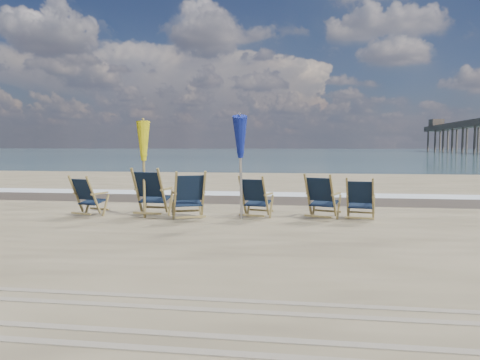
{
  "coord_description": "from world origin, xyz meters",
  "views": [
    {
      "loc": [
        1.33,
        -6.75,
        1.56
      ],
      "look_at": [
        0.0,
        2.2,
        0.9
      ],
      "focal_mm": 35.0,
      "sensor_mm": 36.0,
      "label": 1
    }
  ],
  "objects_px": {
    "beach_chair_2": "(204,196)",
    "beach_chair_4": "(333,198)",
    "umbrella_blue": "(241,140)",
    "beach_chair_3": "(266,198)",
    "umbrella_yellow": "(144,146)",
    "beach_chair_0": "(93,197)",
    "beach_chair_1": "(162,193)",
    "beach_chair_5": "(373,200)"
  },
  "relations": [
    {
      "from": "umbrella_blue",
      "to": "beach_chair_4",
      "type": "bearing_deg",
      "value": 8.26
    },
    {
      "from": "umbrella_yellow",
      "to": "beach_chair_3",
      "type": "bearing_deg",
      "value": 1.9
    },
    {
      "from": "umbrella_yellow",
      "to": "beach_chair_1",
      "type": "bearing_deg",
      "value": 2.06
    },
    {
      "from": "beach_chair_1",
      "to": "beach_chair_3",
      "type": "distance_m",
      "value": 2.23
    },
    {
      "from": "beach_chair_0",
      "to": "umbrella_yellow",
      "type": "xyz_separation_m",
      "value": [
        1.07,
        0.2,
        1.09
      ]
    },
    {
      "from": "beach_chair_3",
      "to": "umbrella_blue",
      "type": "height_order",
      "value": "umbrella_blue"
    },
    {
      "from": "beach_chair_4",
      "to": "umbrella_blue",
      "type": "xyz_separation_m",
      "value": [
        -1.88,
        -0.27,
        1.19
      ]
    },
    {
      "from": "beach_chair_1",
      "to": "beach_chair_3",
      "type": "xyz_separation_m",
      "value": [
        2.23,
        0.07,
        -0.08
      ]
    },
    {
      "from": "umbrella_yellow",
      "to": "umbrella_blue",
      "type": "distance_m",
      "value": 2.16
    },
    {
      "from": "beach_chair_2",
      "to": "beach_chair_4",
      "type": "relative_size",
      "value": 1.07
    },
    {
      "from": "beach_chair_3",
      "to": "beach_chair_5",
      "type": "xyz_separation_m",
      "value": [
        2.2,
        0.02,
        -0.01
      ]
    },
    {
      "from": "beach_chair_4",
      "to": "umbrella_yellow",
      "type": "height_order",
      "value": "umbrella_yellow"
    },
    {
      "from": "beach_chair_1",
      "to": "beach_chair_4",
      "type": "height_order",
      "value": "beach_chair_1"
    },
    {
      "from": "beach_chair_0",
      "to": "umbrella_blue",
      "type": "relative_size",
      "value": 0.42
    },
    {
      "from": "beach_chair_0",
      "to": "beach_chair_4",
      "type": "bearing_deg",
      "value": -158.27
    },
    {
      "from": "beach_chair_4",
      "to": "beach_chair_3",
      "type": "bearing_deg",
      "value": 21.71
    },
    {
      "from": "beach_chair_2",
      "to": "beach_chair_5",
      "type": "bearing_deg",
      "value": 161.42
    },
    {
      "from": "beach_chair_0",
      "to": "umbrella_blue",
      "type": "height_order",
      "value": "umbrella_blue"
    },
    {
      "from": "beach_chair_5",
      "to": "beach_chair_1",
      "type": "bearing_deg",
      "value": 12.02
    },
    {
      "from": "beach_chair_2",
      "to": "umbrella_blue",
      "type": "bearing_deg",
      "value": 158.66
    },
    {
      "from": "umbrella_yellow",
      "to": "beach_chair_4",
      "type": "bearing_deg",
      "value": 1.39
    },
    {
      "from": "beach_chair_2",
      "to": "umbrella_blue",
      "type": "distance_m",
      "value": 1.4
    },
    {
      "from": "beach_chair_1",
      "to": "umbrella_yellow",
      "type": "distance_m",
      "value": 1.09
    },
    {
      "from": "beach_chair_2",
      "to": "beach_chair_5",
      "type": "distance_m",
      "value": 3.48
    },
    {
      "from": "beach_chair_1",
      "to": "beach_chair_4",
      "type": "xyz_separation_m",
      "value": [
        3.62,
        0.08,
        -0.05
      ]
    },
    {
      "from": "umbrella_yellow",
      "to": "umbrella_blue",
      "type": "relative_size",
      "value": 0.94
    },
    {
      "from": "beach_chair_4",
      "to": "umbrella_blue",
      "type": "relative_size",
      "value": 0.45
    },
    {
      "from": "beach_chair_4",
      "to": "umbrella_yellow",
      "type": "relative_size",
      "value": 0.48
    },
    {
      "from": "beach_chair_0",
      "to": "umbrella_yellow",
      "type": "distance_m",
      "value": 1.54
    },
    {
      "from": "beach_chair_2",
      "to": "umbrella_blue",
      "type": "height_order",
      "value": "umbrella_blue"
    },
    {
      "from": "beach_chair_0",
      "to": "beach_chair_5",
      "type": "height_order",
      "value": "beach_chair_0"
    },
    {
      "from": "beach_chair_0",
      "to": "beach_chair_1",
      "type": "distance_m",
      "value": 1.5
    },
    {
      "from": "umbrella_blue",
      "to": "beach_chair_0",
      "type": "bearing_deg",
      "value": -179.49
    },
    {
      "from": "beach_chair_1",
      "to": "umbrella_blue",
      "type": "bearing_deg",
      "value": -179.74
    },
    {
      "from": "beach_chair_0",
      "to": "beach_chair_3",
      "type": "height_order",
      "value": "beach_chair_3"
    },
    {
      "from": "beach_chair_4",
      "to": "umbrella_blue",
      "type": "distance_m",
      "value": 2.25
    },
    {
      "from": "beach_chair_1",
      "to": "umbrella_blue",
      "type": "distance_m",
      "value": 2.09
    },
    {
      "from": "beach_chair_1",
      "to": "beach_chair_2",
      "type": "relative_size",
      "value": 1.04
    },
    {
      "from": "beach_chair_5",
      "to": "umbrella_yellow",
      "type": "distance_m",
      "value": 4.96
    },
    {
      "from": "umbrella_yellow",
      "to": "umbrella_blue",
      "type": "bearing_deg",
      "value": -4.7
    },
    {
      "from": "beach_chair_5",
      "to": "beach_chair_4",
      "type": "bearing_deg",
      "value": 11.71
    },
    {
      "from": "beach_chair_2",
      "to": "beach_chair_3",
      "type": "xyz_separation_m",
      "value": [
        1.27,
        0.3,
        -0.06
      ]
    }
  ]
}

